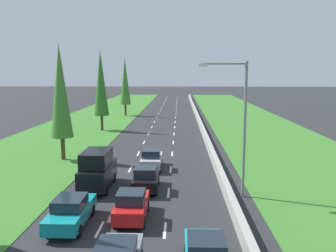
% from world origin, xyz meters
% --- Properties ---
extents(ground_plane, '(300.00, 300.00, 0.00)m').
position_xyz_m(ground_plane, '(0.00, 60.00, 0.00)').
color(ground_plane, '#28282B').
rests_on(ground_plane, ground).
extents(grass_verge_left, '(14.00, 140.00, 0.04)m').
position_xyz_m(grass_verge_left, '(-12.65, 60.00, 0.02)').
color(grass_verge_left, '#387528').
rests_on(grass_verge_left, ground).
extents(grass_verge_right, '(14.00, 140.00, 0.04)m').
position_xyz_m(grass_verge_right, '(14.35, 60.00, 0.02)').
color(grass_verge_right, '#387528').
rests_on(grass_verge_right, ground).
extents(median_barrier, '(0.44, 120.00, 0.85)m').
position_xyz_m(median_barrier, '(5.70, 60.00, 0.42)').
color(median_barrier, '#9E9B93').
rests_on(median_barrier, ground).
extents(lane_markings, '(3.64, 116.00, 0.01)m').
position_xyz_m(lane_markings, '(0.00, 60.00, 0.01)').
color(lane_markings, white).
rests_on(lane_markings, ground).
extents(teal_sedan_left_lane, '(1.82, 4.50, 1.64)m').
position_xyz_m(teal_sedan_left_lane, '(-3.40, 15.46, 0.81)').
color(teal_sedan_left_lane, teal).
rests_on(teal_sedan_left_lane, ground).
extents(black_van_left_lane, '(1.96, 4.90, 2.82)m').
position_xyz_m(black_van_left_lane, '(-3.37, 21.80, 1.40)').
color(black_van_left_lane, black).
rests_on(black_van_left_lane, ground).
extents(red_hatchback_centre_lane, '(1.74, 3.90, 1.72)m').
position_xyz_m(red_hatchback_centre_lane, '(-0.20, 16.39, 0.84)').
color(red_hatchback_centre_lane, red).
rests_on(red_hatchback_centre_lane, ground).
extents(black_hatchback_centre_lane, '(1.74, 3.90, 1.72)m').
position_xyz_m(black_hatchback_centre_lane, '(0.13, 21.55, 0.84)').
color(black_hatchback_centre_lane, black).
rests_on(black_hatchback_centre_lane, ground).
extents(silver_hatchback_centre_lane, '(1.74, 3.90, 1.72)m').
position_xyz_m(silver_hatchback_centre_lane, '(0.08, 27.29, 0.84)').
color(silver_hatchback_centre_lane, silver).
rests_on(silver_hatchback_centre_lane, ground).
extents(poplar_tree_second, '(2.07, 2.07, 10.95)m').
position_xyz_m(poplar_tree_second, '(-8.62, 30.20, 6.52)').
color(poplar_tree_second, '#4C3823').
rests_on(poplar_tree_second, ground).
extents(poplar_tree_third, '(2.09, 2.09, 11.43)m').
position_xyz_m(poplar_tree_third, '(-8.66, 47.67, 6.77)').
color(poplar_tree_third, '#4C3823').
rests_on(poplar_tree_third, ground).
extents(poplar_tree_fourth, '(2.07, 2.07, 10.96)m').
position_xyz_m(poplar_tree_fourth, '(-7.93, 65.48, 6.53)').
color(poplar_tree_fourth, '#4C3823').
rests_on(poplar_tree_fourth, ground).
extents(street_light_mast, '(3.20, 0.28, 9.00)m').
position_xyz_m(street_light_mast, '(6.41, 20.39, 5.23)').
color(street_light_mast, gray).
rests_on(street_light_mast, ground).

